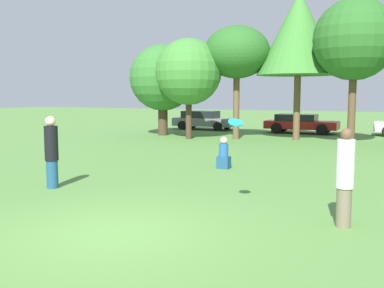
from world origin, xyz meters
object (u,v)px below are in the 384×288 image
object	(u,v)px
tree_2	(237,53)
parked_car_red	(300,123)
tree_0	(163,78)
person_thrower	(52,152)
tree_4	(355,40)
tree_3	(299,33)
tree_1	(189,72)
person_catcher	(345,177)
bystander_sitting	(224,155)
frisbee	(235,122)
parked_car_grey	(204,120)

from	to	relation	value
tree_2	parked_car_red	bearing A→B (deg)	64.85
tree_0	parked_car_red	bearing A→B (deg)	34.43
person_thrower	parked_car_red	distance (m)	19.22
person_thrower	tree_4	size ratio (longest dim) A/B	0.27
tree_3	tree_1	bearing A→B (deg)	-160.50
person_catcher	tree_2	bearing A→B (deg)	-60.76
person_thrower	tree_3	distance (m)	15.83
bystander_sitting	frisbee	bearing A→B (deg)	-66.37
bystander_sitting	tree_2	world-z (taller)	tree_2
person_catcher	frisbee	world-z (taller)	frisbee
tree_3	frisbee	bearing A→B (deg)	-82.56
bystander_sitting	parked_car_grey	bearing A→B (deg)	116.09
tree_0	tree_2	xyz separation A→B (m)	(4.65, -0.27, 1.25)
tree_2	parked_car_grey	distance (m)	7.81
frisbee	parked_car_grey	xyz separation A→B (m)	(-9.24, 19.39, -1.17)
frisbee	tree_4	xyz separation A→B (m)	(0.90, 13.60, 3.06)
tree_0	parked_car_red	world-z (taller)	tree_0
tree_0	parked_car_grey	xyz separation A→B (m)	(0.42, 4.98, -2.68)
person_catcher	parked_car_grey	size ratio (longest dim) A/B	0.42
person_thrower	tree_4	distance (m)	15.19
tree_2	tree_1	bearing A→B (deg)	-156.17
parked_car_red	tree_1	bearing A→B (deg)	-127.83
person_thrower	tree_2	bearing A→B (deg)	92.71
person_catcher	parked_car_red	size ratio (longest dim) A/B	0.41
bystander_sitting	tree_2	size ratio (longest dim) A/B	0.17
frisbee	bystander_sitting	xyz separation A→B (m)	(-2.13, 4.87, -1.40)
parked_car_grey	tree_1	bearing A→B (deg)	-73.41
tree_3	parked_car_red	bearing A→B (deg)	98.84
tree_0	tree_3	distance (m)	8.03
frisbee	bystander_sitting	distance (m)	5.50
tree_4	bystander_sitting	bearing A→B (deg)	-109.18
parked_car_grey	person_thrower	bearing A→B (deg)	-77.74
tree_4	tree_1	bearing A→B (deg)	-176.62
tree_2	tree_3	bearing A→B (deg)	16.01
tree_1	parked_car_grey	distance (m)	7.19
person_thrower	tree_3	xyz separation A→B (m)	(3.04, 14.85, 4.58)
tree_3	parked_car_red	size ratio (longest dim) A/B	1.76
tree_1	tree_3	xyz separation A→B (m)	(5.39, 1.91, 1.94)
tree_0	tree_2	bearing A→B (deg)	-3.33
tree_1	bystander_sitting	bearing A→B (deg)	-57.65
parked_car_red	parked_car_grey	bearing A→B (deg)	178.49
tree_3	parked_car_red	world-z (taller)	tree_3
person_thrower	tree_3	size ratio (longest dim) A/B	0.24
bystander_sitting	parked_car_red	bearing A→B (deg)	91.95
tree_2	parked_car_grey	world-z (taller)	tree_2
tree_1	tree_0	bearing A→B (deg)	150.65
tree_3	parked_car_red	distance (m)	6.49
person_catcher	tree_1	distance (m)	16.54
bystander_sitting	tree_4	size ratio (longest dim) A/B	0.15
frisbee	tree_4	size ratio (longest dim) A/B	0.05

